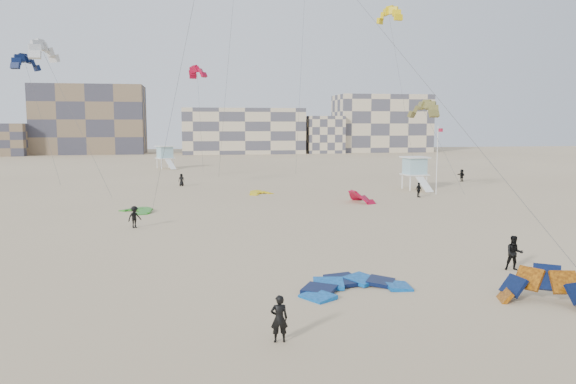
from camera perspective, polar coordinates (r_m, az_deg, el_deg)
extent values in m
plane|color=#CDB48A|center=(24.18, -0.81, -11.92)|extent=(320.00, 320.00, 0.00)
imported|color=black|center=(20.64, -0.90, -12.73)|extent=(0.64, 0.42, 1.74)
imported|color=black|center=(32.54, 22.00, -5.78)|extent=(1.10, 0.98, 1.88)
imported|color=black|center=(43.99, -15.33, -2.46)|extent=(1.24, 1.13, 1.67)
imported|color=black|center=(61.71, 13.15, 0.20)|extent=(0.60, 1.00, 1.59)
imported|color=black|center=(72.47, -10.77, 1.22)|extent=(0.85, 0.63, 1.57)
imported|color=black|center=(80.41, 17.23, 1.62)|extent=(0.67, 1.61, 1.68)
cylinder|color=#3F3F3F|center=(41.59, -11.16, 10.72)|extent=(4.63, 8.44, 19.33)
cylinder|color=#3F3F3F|center=(41.57, 12.02, 12.89)|extent=(5.56, 30.45, 22.51)
cylinder|color=#3F3F3F|center=(57.67, -20.65, 6.54)|extent=(6.73, 5.38, 13.78)
cylinder|color=#3F3F3F|center=(66.52, -6.24, 11.31)|extent=(1.58, 14.20, 23.93)
cylinder|color=#3F3F3F|center=(59.64, 15.50, 4.07)|extent=(1.48, 7.03, 8.26)
cylinder|color=#3F3F3F|center=(79.34, 11.59, 9.31)|extent=(6.34, 5.37, 20.67)
cylinder|color=#3F3F3F|center=(69.04, -23.62, 6.30)|extent=(3.64, 2.23, 13.54)
cylinder|color=#3F3F3F|center=(77.33, 1.33, 12.21)|extent=(1.46, 0.31, 27.91)
cylinder|color=#3F3F3F|center=(84.99, -8.91, 7.15)|extent=(0.54, 7.04, 14.60)
cube|color=white|center=(69.14, 12.73, 1.75)|extent=(2.90, 2.90, 0.13)
cube|color=#91BCC6|center=(69.06, 12.75, 2.60)|extent=(2.38, 2.38, 1.93)
cube|color=white|center=(68.99, 12.77, 3.47)|extent=(3.00, 3.00, 0.15)
cube|color=white|center=(66.84, 13.55, 0.75)|extent=(1.17, 2.80, 1.60)
cube|color=white|center=(101.79, -12.38, 3.38)|extent=(3.62, 3.62, 0.14)
cube|color=#91BCC6|center=(101.73, -12.40, 3.97)|extent=(2.97, 2.97, 1.97)
cube|color=white|center=(101.69, -12.41, 4.57)|extent=(3.75, 3.75, 0.16)
cube|color=white|center=(99.21, -12.44, 2.74)|extent=(2.01, 2.95, 1.63)
cylinder|color=white|center=(64.43, 14.90, 3.12)|extent=(0.10, 0.10, 7.64)
cube|color=red|center=(64.43, 15.23, 6.09)|extent=(0.57, 0.02, 0.38)
cube|color=brown|center=(158.84, -19.44, 6.94)|extent=(28.00, 14.00, 18.00)
cube|color=beige|center=(153.22, -4.66, 6.20)|extent=(32.00, 16.00, 12.00)
cube|color=beige|center=(163.62, 9.47, 6.88)|extent=(26.00, 14.00, 16.00)
cube|color=brown|center=(157.67, -26.94, 4.77)|extent=(12.00, 10.00, 8.00)
cube|color=beige|center=(154.77, 3.59, 5.85)|extent=(10.00, 10.00, 10.00)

